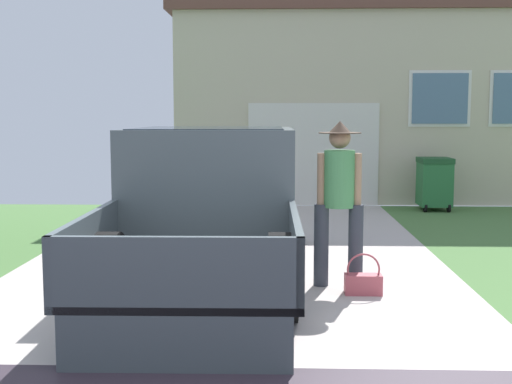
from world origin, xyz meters
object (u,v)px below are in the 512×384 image
object	(u,v)px
wheeled_trash_bin	(434,182)
house_with_garage	(359,91)
pickup_truck	(211,210)
person_with_hat	(339,193)
handbag	(363,282)

from	to	relation	value
wheeled_trash_bin	house_with_garage	bearing A→B (deg)	106.52
pickup_truck	person_with_hat	xyz separation A→B (m)	(1.41, -0.50, 0.26)
pickup_truck	house_with_garage	world-z (taller)	house_with_garage
person_with_hat	wheeled_trash_bin	distance (m)	6.45
handbag	house_with_garage	size ratio (longest dim) A/B	0.05
handbag	house_with_garage	bearing A→B (deg)	83.84
person_with_hat	house_with_garage	size ratio (longest dim) A/B	0.21
person_with_hat	handbag	size ratio (longest dim) A/B	4.15
house_with_garage	handbag	bearing A→B (deg)	-96.16
house_with_garage	wheeled_trash_bin	size ratio (longest dim) A/B	8.35
pickup_truck	house_with_garage	size ratio (longest dim) A/B	0.64
house_with_garage	pickup_truck	bearing A→B (deg)	-106.63
pickup_truck	handbag	xyz separation A→B (m)	(1.64, -0.84, -0.62)
person_with_hat	wheeled_trash_bin	size ratio (longest dim) A/B	1.74
handbag	house_with_garage	xyz separation A→B (m)	(1.07, 9.91, 2.29)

